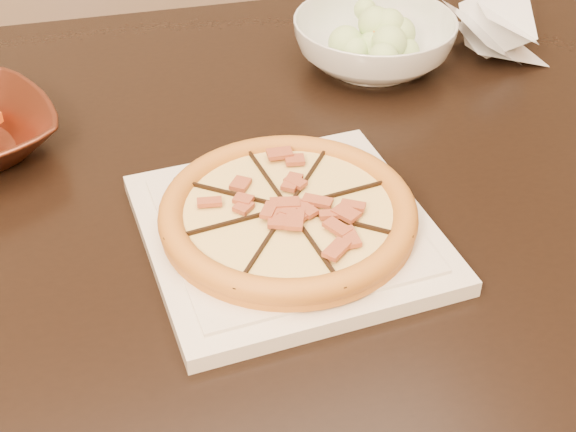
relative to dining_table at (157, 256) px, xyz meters
name	(u,v)px	position (x,y,z in m)	size (l,w,h in m)	color
dining_table	(157,256)	(0.00, 0.00, 0.00)	(1.61, 1.15, 0.75)	black
plate	(288,231)	(0.12, -0.13, 0.10)	(0.29, 0.29, 0.02)	beige
pizza	(288,213)	(0.12, -0.13, 0.13)	(0.26, 0.26, 0.03)	#AD5422
salad_bowl	(374,42)	(0.36, 0.18, 0.13)	(0.22, 0.22, 0.07)	silver
salad	(377,7)	(0.36, 0.18, 0.18)	(0.11, 0.11, 0.04)	#B4D279
cling_film	(492,33)	(0.55, 0.16, 0.12)	(0.18, 0.14, 0.05)	silver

